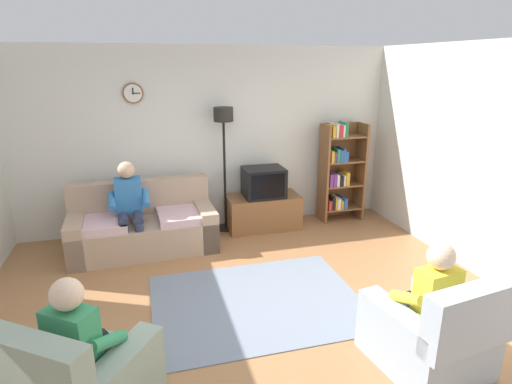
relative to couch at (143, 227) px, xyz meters
The scene contains 13 objects.
ground_plane 2.22m from the couch, 61.65° to the right, with size 12.00×12.00×0.00m, color #9E6B42.
back_wall_assembly 1.64m from the couch, 34.69° to the left, with size 6.20×0.17×2.70m.
right_wall 4.48m from the couch, 26.39° to the right, with size 0.12×5.80×2.70m, color silver.
couch is the anchor object (origin of this frame).
tv_stand 1.81m from the couch, ahead, with size 1.10×0.56×0.52m.
tv 1.86m from the couch, ahead, with size 0.60×0.49×0.44m.
bookshelf 3.12m from the couch, ahead, with size 0.68×0.36×1.59m.
floor_lamp 1.72m from the couch, 18.69° to the left, with size 0.28×0.28×1.85m.
armchair_near_bookshelf 3.77m from the couch, 53.18° to the right, with size 0.92×0.98×0.90m.
area_rug 2.07m from the couch, 56.46° to the right, with size 2.20×1.70×0.01m, color slate.
person_on_couch 0.43m from the couch, 143.15° to the right, with size 0.52×0.55×1.24m.
person_in_left_armchair 2.82m from the couch, 98.69° to the right, with size 0.62×0.64×1.12m.
person_in_right_armchair 3.71m from the couch, 52.51° to the right, with size 0.55×0.57×1.12m.
Camera 1 is at (-0.96, -3.55, 2.45)m, focal length 29.34 mm.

